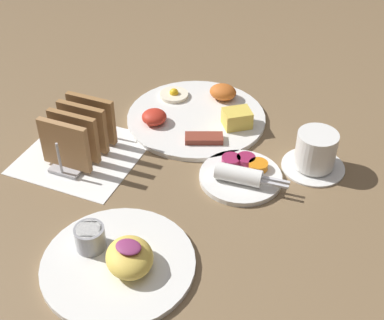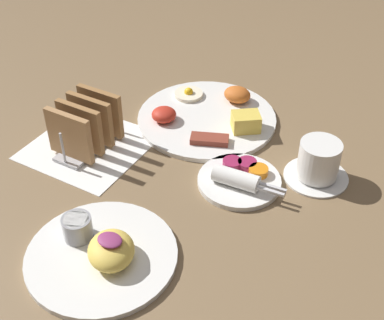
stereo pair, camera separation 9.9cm
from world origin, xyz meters
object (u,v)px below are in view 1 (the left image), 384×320
object	(u,v)px
plate_condiments	(241,174)
coffee_cup	(315,153)
plate_breakfast	(198,115)
toast_rack	(79,133)
plate_foreground	(118,259)

from	to	relation	value
plate_condiments	coffee_cup	size ratio (longest dim) A/B	1.43
plate_breakfast	toast_rack	distance (m)	0.26
coffee_cup	plate_foreground	bearing A→B (deg)	-122.53
plate_condiments	plate_foreground	distance (m)	0.29
plate_condiments	plate_foreground	xyz separation A→B (m)	(-0.11, -0.27, 0.00)
toast_rack	coffee_cup	bearing A→B (deg)	17.46
plate_condiments	coffee_cup	distance (m)	0.15
coffee_cup	plate_breakfast	bearing A→B (deg)	165.31
plate_breakfast	toast_rack	xyz separation A→B (m)	(-0.16, -0.20, 0.04)
plate_breakfast	toast_rack	world-z (taller)	toast_rack
plate_breakfast	plate_condiments	world-z (taller)	plate_breakfast
plate_breakfast	plate_condiments	xyz separation A→B (m)	(0.15, -0.15, 0.00)
plate_breakfast	plate_foreground	distance (m)	0.43
toast_rack	coffee_cup	world-z (taller)	toast_rack
plate_foreground	toast_rack	size ratio (longest dim) A/B	1.62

